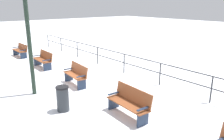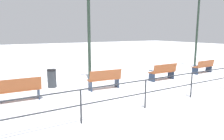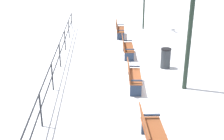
# 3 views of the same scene
# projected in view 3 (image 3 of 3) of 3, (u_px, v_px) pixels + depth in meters

# --- Properties ---
(ground_plane) EXTENTS (80.00, 80.00, 0.00)m
(ground_plane) POSITION_uv_depth(u_px,v_px,m) (138.00, 88.00, 10.34)
(ground_plane) COLOR white
(ground_plane) RESTS_ON ground
(bench_second) EXTENTS (0.58, 1.61, 0.91)m
(bench_second) POSITION_uv_depth(u_px,v_px,m) (152.00, 134.00, 6.82)
(bench_second) COLOR brown
(bench_second) RESTS_ON ground
(bench_third) EXTENTS (0.62, 1.57, 0.92)m
(bench_third) POSITION_uv_depth(u_px,v_px,m) (133.00, 75.00, 10.16)
(bench_third) COLOR brown
(bench_third) RESTS_ON ground
(bench_fourth) EXTENTS (0.62, 1.66, 0.92)m
(bench_fourth) POSITION_uv_depth(u_px,v_px,m) (126.00, 46.00, 13.51)
(bench_fourth) COLOR brown
(bench_fourth) RESTS_ON ground
(bench_fifth) EXTENTS (0.63, 1.66, 0.90)m
(bench_fifth) POSITION_uv_depth(u_px,v_px,m) (119.00, 29.00, 16.84)
(bench_fifth) COLOR brown
(bench_fifth) RESTS_ON ground
(waterfront_railing) EXTENTS (0.05, 18.88, 1.02)m
(waterfront_railing) POSITION_uv_depth(u_px,v_px,m) (52.00, 72.00, 9.92)
(waterfront_railing) COLOR #26282D
(waterfront_railing) RESTS_ON ground
(trash_bin) EXTENTS (0.43, 0.43, 0.86)m
(trash_bin) POSITION_uv_depth(u_px,v_px,m) (166.00, 58.00, 12.06)
(trash_bin) COLOR #2D3338
(trash_bin) RESTS_ON ground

